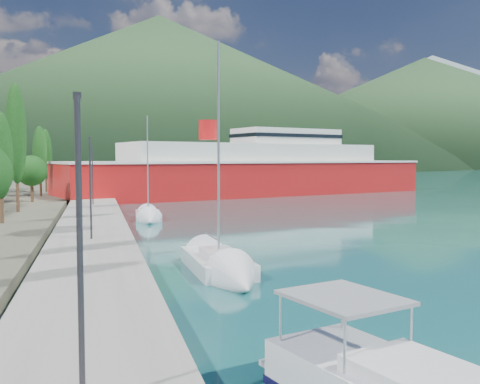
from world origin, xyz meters
name	(u,v)px	position (x,y,z in m)	size (l,w,h in m)	color
ground	(131,180)	(0.00, 120.00, 0.00)	(1400.00, 1400.00, 0.00)	#165658
quay	(92,223)	(-9.00, 26.00, 0.40)	(5.00, 88.00, 0.80)	gray
hills_far	(220,99)	(138.59, 618.73, 77.39)	(1480.00, 900.00, 180.00)	slate
hills_near	(241,100)	(98.04, 372.50, 49.18)	(1010.00, 520.00, 115.00)	#284726
tree_row	(10,157)	(-15.58, 30.26, 5.74)	(3.89, 62.23, 11.64)	#47301E
lamp_posts	(91,183)	(-9.00, 15.66, 4.08)	(0.15, 47.78, 6.06)	#2D2D33
sailboat_near	(228,272)	(-2.86, 5.63, 0.33)	(2.70, 8.56, 12.22)	silver
sailboat_mid	(149,218)	(-4.19, 29.54, 0.29)	(2.64, 7.13, 10.31)	silver
ferry	(256,172)	(15.04, 60.24, 3.55)	(59.88, 28.44, 11.67)	red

